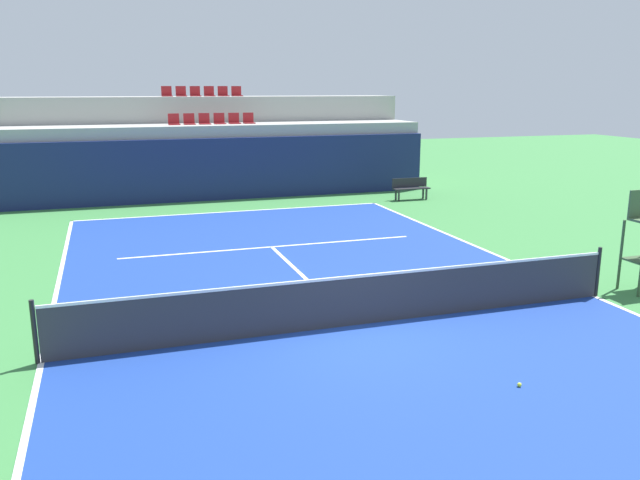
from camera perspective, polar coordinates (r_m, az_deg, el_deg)
ground_plane at (r=12.25m, az=3.12°, el=-7.52°), size 80.00×80.00×0.00m
court_surface at (r=12.25m, az=3.12°, el=-7.49°), size 11.00×24.00×0.01m
baseline_far at (r=23.39m, az=-7.60°, el=2.50°), size 11.00×0.10×0.00m
sideline_left at (r=11.56m, az=-23.34°, el=-9.88°), size 0.10×24.00×0.00m
sideline_right at (r=15.02m, az=22.94°, el=-4.57°), size 0.10×24.00×0.00m
service_line_far at (r=18.09m, az=-4.27°, el=-0.61°), size 8.26×0.10×0.00m
centre_service_line at (r=15.11m, az=-1.30°, el=-3.38°), size 0.10×6.40×0.00m
back_wall at (r=25.86m, az=-8.83°, el=6.18°), size 17.31×0.30×2.42m
stands_tier_lower at (r=27.16m, az=-9.33°, el=6.99°), size 17.31×2.40×2.89m
stands_tier_upper at (r=29.47m, az=-10.12°, el=8.49°), size 17.31×2.40×3.96m
seating_row_lower at (r=27.13m, az=-9.49°, el=10.30°), size 3.49×0.44×0.44m
seating_row_upper at (r=29.47m, az=-10.32°, el=12.58°), size 3.49×0.44×0.44m
tennis_net at (r=12.08m, az=3.15°, el=-5.26°), size 11.08×0.08×1.07m
player_bench at (r=25.93m, az=7.98°, el=4.66°), size 1.50×0.40×0.85m
tennis_ball_2 at (r=10.29m, az=17.15°, el=-12.08°), size 0.07×0.07×0.07m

